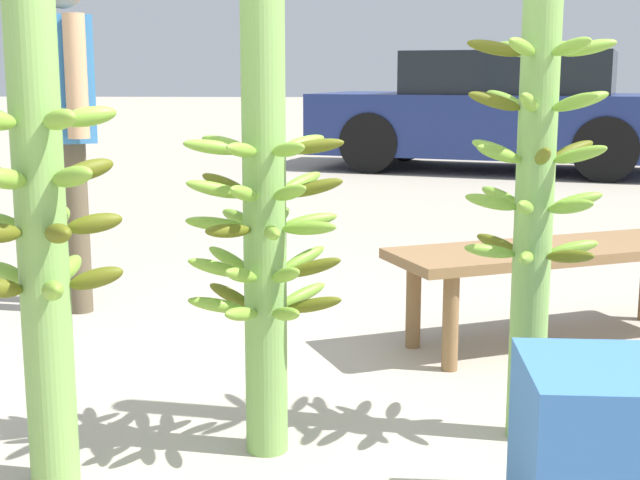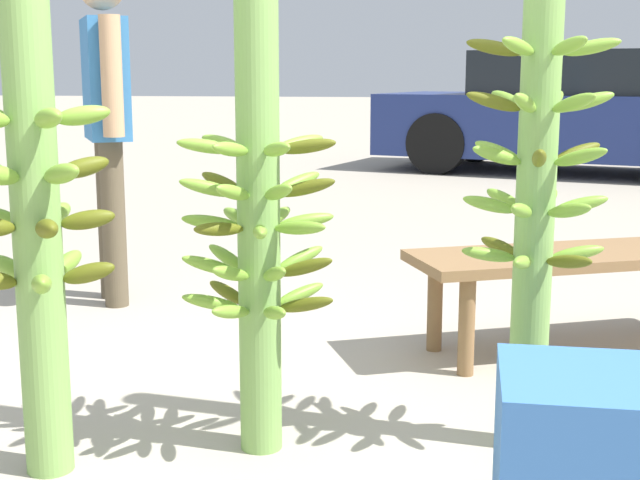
{
  "view_description": "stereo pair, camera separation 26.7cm",
  "coord_description": "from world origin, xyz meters",
  "px_view_note": "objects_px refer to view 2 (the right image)",
  "views": [
    {
      "loc": [
        0.22,
        -2.06,
        1.08
      ],
      "look_at": [
        0.04,
        0.56,
        0.59
      ],
      "focal_mm": 50.0,
      "sensor_mm": 36.0,
      "label": 1
    },
    {
      "loc": [
        0.49,
        -2.03,
        1.08
      ],
      "look_at": [
        0.04,
        0.56,
        0.59
      ],
      "focal_mm": 50.0,
      "sensor_mm": 36.0,
      "label": 2
    }
  ],
  "objects_px": {
    "produce_crate": "(589,461)",
    "banana_stalk_left": "(34,188)",
    "vendor_person": "(106,104)",
    "parked_car": "(571,113)",
    "market_bench": "(588,265)",
    "banana_stalk_center": "(259,227)",
    "banana_stalk_right": "(537,156)"
  },
  "relations": [
    {
      "from": "vendor_person",
      "to": "market_bench",
      "type": "distance_m",
      "value": 2.26
    },
    {
      "from": "banana_stalk_right",
      "to": "produce_crate",
      "type": "relative_size",
      "value": 4.1
    },
    {
      "from": "banana_stalk_left",
      "to": "banana_stalk_center",
      "type": "height_order",
      "value": "banana_stalk_left"
    },
    {
      "from": "produce_crate",
      "to": "banana_stalk_left",
      "type": "bearing_deg",
      "value": 173.27
    },
    {
      "from": "banana_stalk_left",
      "to": "market_bench",
      "type": "relative_size",
      "value": 1.09
    },
    {
      "from": "produce_crate",
      "to": "market_bench",
      "type": "bearing_deg",
      "value": 83.49
    },
    {
      "from": "banana_stalk_center",
      "to": "parked_car",
      "type": "relative_size",
      "value": 0.3
    },
    {
      "from": "parked_car",
      "to": "banana_stalk_right",
      "type": "bearing_deg",
      "value": -170.59
    },
    {
      "from": "banana_stalk_center",
      "to": "parked_car",
      "type": "xyz_separation_m",
      "value": [
        1.64,
        7.8,
        -0.01
      ]
    },
    {
      "from": "banana_stalk_center",
      "to": "market_bench",
      "type": "height_order",
      "value": "banana_stalk_center"
    },
    {
      "from": "banana_stalk_right",
      "to": "market_bench",
      "type": "bearing_deg",
      "value": 73.95
    },
    {
      "from": "banana_stalk_center",
      "to": "banana_stalk_right",
      "type": "distance_m",
      "value": 0.8
    },
    {
      "from": "banana_stalk_center",
      "to": "banana_stalk_right",
      "type": "relative_size",
      "value": 0.77
    },
    {
      "from": "banana_stalk_left",
      "to": "market_bench",
      "type": "bearing_deg",
      "value": 40.84
    },
    {
      "from": "produce_crate",
      "to": "banana_stalk_center",
      "type": "bearing_deg",
      "value": 154.69
    },
    {
      "from": "banana_stalk_left",
      "to": "produce_crate",
      "type": "xyz_separation_m",
      "value": [
        1.41,
        -0.17,
        -0.58
      ]
    },
    {
      "from": "vendor_person",
      "to": "parked_car",
      "type": "distance_m",
      "value": 6.83
    },
    {
      "from": "vendor_person",
      "to": "parked_car",
      "type": "height_order",
      "value": "vendor_person"
    },
    {
      "from": "market_bench",
      "to": "parked_car",
      "type": "xyz_separation_m",
      "value": [
        0.6,
        6.67,
        0.3
      ]
    },
    {
      "from": "vendor_person",
      "to": "parked_car",
      "type": "relative_size",
      "value": 0.37
    },
    {
      "from": "banana_stalk_center",
      "to": "market_bench",
      "type": "xyz_separation_m",
      "value": [
        1.04,
        1.13,
        -0.31
      ]
    },
    {
      "from": "vendor_person",
      "to": "produce_crate",
      "type": "xyz_separation_m",
      "value": [
        1.96,
        -1.95,
        -0.73
      ]
    },
    {
      "from": "parked_car",
      "to": "produce_crate",
      "type": "bearing_deg",
      "value": -169.42
    },
    {
      "from": "produce_crate",
      "to": "banana_stalk_right",
      "type": "bearing_deg",
      "value": 100.56
    },
    {
      "from": "banana_stalk_left",
      "to": "banana_stalk_right",
      "type": "height_order",
      "value": "banana_stalk_right"
    },
    {
      "from": "banana_stalk_left",
      "to": "vendor_person",
      "type": "xyz_separation_m",
      "value": [
        -0.55,
        1.79,
        0.16
      ]
    },
    {
      "from": "vendor_person",
      "to": "market_bench",
      "type": "height_order",
      "value": "vendor_person"
    },
    {
      "from": "banana_stalk_right",
      "to": "parked_car",
      "type": "relative_size",
      "value": 0.39
    },
    {
      "from": "banana_stalk_center",
      "to": "vendor_person",
      "type": "xyz_separation_m",
      "value": [
        -1.09,
        1.54,
        0.28
      ]
    },
    {
      "from": "vendor_person",
      "to": "produce_crate",
      "type": "distance_m",
      "value": 2.86
    },
    {
      "from": "banana_stalk_center",
      "to": "parked_car",
      "type": "distance_m",
      "value": 7.97
    },
    {
      "from": "banana_stalk_center",
      "to": "market_bench",
      "type": "relative_size",
      "value": 0.9
    }
  ]
}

